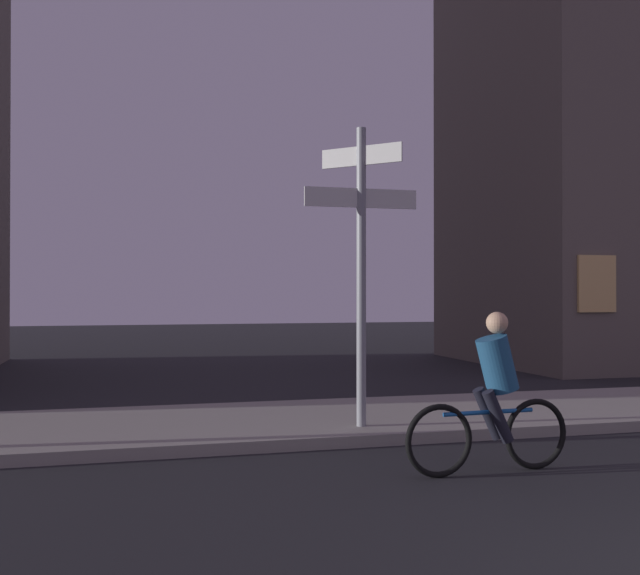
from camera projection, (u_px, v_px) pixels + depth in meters
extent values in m
cube|color=gray|center=(434.00, 415.00, 10.31)|extent=(40.00, 2.97, 0.14)
cylinder|color=gray|center=(361.00, 277.00, 9.12)|extent=(0.12, 0.12, 3.73)
cube|color=white|center=(361.00, 156.00, 9.13)|extent=(0.81, 0.81, 0.24)
cube|color=white|center=(361.00, 198.00, 9.12)|extent=(1.46, 0.03, 0.24)
torus|color=black|center=(439.00, 441.00, 7.10)|extent=(0.72, 0.10, 0.72)
torus|color=black|center=(536.00, 434.00, 7.44)|extent=(0.72, 0.10, 0.72)
cylinder|color=#1959A5|center=(489.00, 412.00, 7.27)|extent=(1.00, 0.10, 0.04)
cylinder|color=navy|center=(497.00, 364.00, 7.31)|extent=(0.47, 0.35, 0.61)
sphere|color=tan|center=(497.00, 323.00, 7.31)|extent=(0.22, 0.22, 0.22)
cylinder|color=black|center=(498.00, 416.00, 7.20)|extent=(0.35, 0.14, 0.55)
cylinder|color=black|center=(488.00, 413.00, 7.37)|extent=(0.35, 0.14, 0.55)
cube|color=#6B6056|center=(623.00, 52.00, 19.40)|extent=(8.03, 6.53, 16.44)
cube|color=#F2C672|center=(597.00, 284.00, 15.33)|extent=(0.90, 0.06, 1.20)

